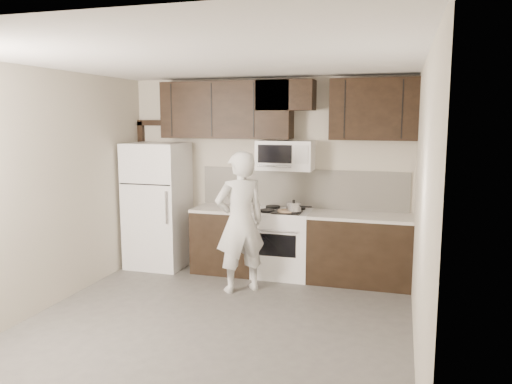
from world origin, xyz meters
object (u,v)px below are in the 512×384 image
at_px(stove, 283,243).
at_px(refrigerator, 158,205).
at_px(person, 240,222).
at_px(microwave, 285,155).

bearing_deg(stove, refrigerator, -178.49).
xyz_separation_m(refrigerator, person, (1.48, -0.69, -0.02)).
distance_m(microwave, refrigerator, 2.00).
bearing_deg(person, microwave, -151.68).
relative_size(microwave, person, 0.43).
distance_m(stove, refrigerator, 1.90).
height_order(microwave, person, microwave).
distance_m(stove, microwave, 1.20).
bearing_deg(person, refrigerator, -63.37).
bearing_deg(microwave, stove, -89.90).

